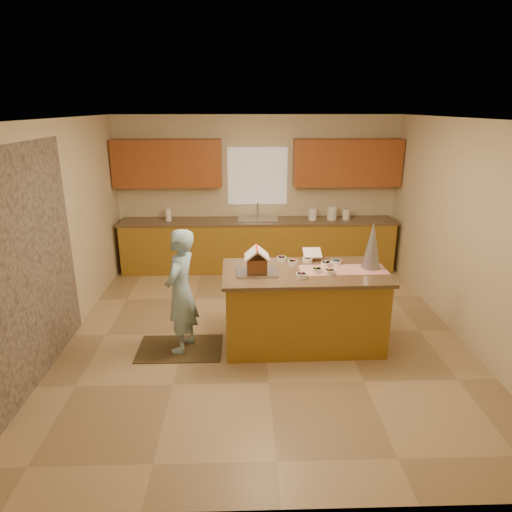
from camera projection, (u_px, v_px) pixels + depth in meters
name	position (u px, v px, depth m)	size (l,w,h in m)	color
floor	(264.00, 333.00, 5.95)	(5.50, 5.50, 0.00)	tan
ceiling	(265.00, 119.00, 5.10)	(5.50, 5.50, 0.00)	silver
wall_back	(257.00, 193.00, 8.13)	(5.50, 5.50, 0.00)	beige
wall_front	(285.00, 349.00, 2.92)	(5.50, 5.50, 0.00)	beige
wall_left	(58.00, 236.00, 5.46)	(5.50, 5.50, 0.00)	beige
wall_right	(466.00, 232.00, 5.60)	(5.50, 5.50, 0.00)	beige
stone_accent	(32.00, 266.00, 4.73)	(2.50, 2.50, 0.00)	gray
window_curtain	(257.00, 176.00, 8.01)	(1.05, 0.03, 1.00)	white
back_counter_base	(258.00, 246.00, 8.14)	(4.80, 0.60, 0.88)	olive
back_counter_top	(258.00, 221.00, 7.99)	(4.85, 0.63, 0.04)	brown
upper_cabinet_left	(167.00, 163.00, 7.75)	(1.85, 0.35, 0.80)	#9A4E21
upper_cabinet_right	(347.00, 163.00, 7.83)	(1.85, 0.35, 0.80)	#9A4E21
sink	(258.00, 222.00, 8.00)	(0.70, 0.45, 0.12)	silver
faucet	(258.00, 210.00, 8.11)	(0.03, 0.03, 0.28)	silver
island_base	(303.00, 309.00, 5.58)	(1.88, 0.94, 0.92)	olive
island_top	(304.00, 272.00, 5.43)	(1.96, 1.02, 0.04)	brown
table_runner	(343.00, 270.00, 5.44)	(1.04, 0.38, 0.01)	#A10D0B
baking_tray	(257.00, 272.00, 5.34)	(0.48, 0.35, 0.03)	silver
cookbook	(312.00, 253.00, 5.77)	(0.23, 0.02, 0.19)	white
tinsel_tree	(372.00, 246.00, 5.42)	(0.23, 0.23, 0.57)	silver
rug	(180.00, 348.00, 5.56)	(1.02, 0.67, 0.01)	black
boy	(181.00, 291.00, 5.32)	(0.55, 0.36, 1.51)	#8EB6CA
canister_a	(313.00, 214.00, 7.98)	(0.15, 0.15, 0.20)	white
canister_b	(332.00, 213.00, 7.98)	(0.17, 0.17, 0.24)	white
canister_c	(346.00, 214.00, 8.00)	(0.13, 0.13, 0.19)	white
paper_towel	(168.00, 214.00, 7.91)	(0.10, 0.10, 0.22)	white
gingerbread_house	(257.00, 262.00, 5.30)	(0.29, 0.30, 0.29)	brown
candy_bowls	(311.00, 266.00, 5.51)	(0.79, 0.72, 0.06)	gold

